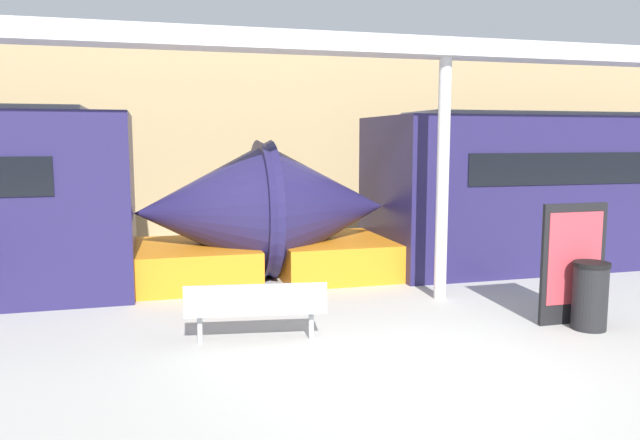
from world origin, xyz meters
name	(u,v)px	position (x,y,z in m)	size (l,w,h in m)	color
ground_plane	(412,371)	(0.00, 0.00, 0.00)	(60.00, 60.00, 0.00)	#B2AFA8
station_wall	(259,145)	(0.00, 10.07, 2.50)	(56.00, 0.20, 5.00)	tan
train_left	(635,189)	(7.75, 5.28, 1.52)	(17.06, 2.93, 3.20)	#231E4C
bench_near	(256,306)	(-1.55, 1.47, 0.49)	(1.88, 0.70, 0.81)	#ADB2B7
trash_bin	(590,296)	(3.05, 0.83, 0.48)	(0.50, 0.50, 0.95)	black
poster_board	(573,263)	(2.98, 1.13, 0.88)	(1.03, 0.07, 1.75)	black
support_column_near	(443,181)	(1.79, 2.91, 1.97)	(0.20, 0.20, 3.94)	silver
canopy_beam	(446,49)	(1.79, 2.91, 4.08)	(28.00, 0.60, 0.28)	#B7B7BC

